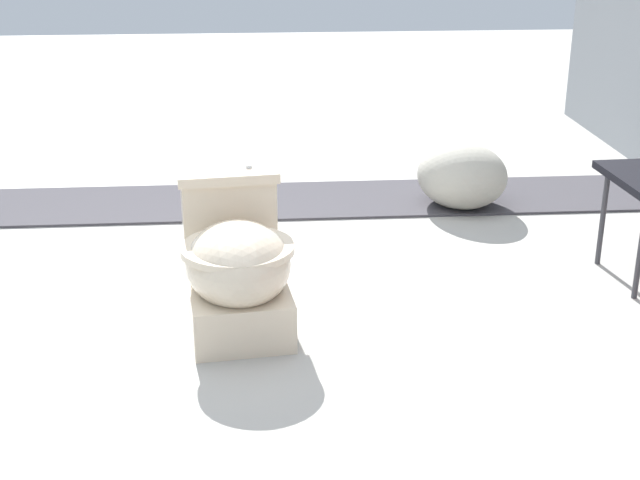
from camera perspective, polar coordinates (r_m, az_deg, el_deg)
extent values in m
plane|color=#A8A59E|center=(3.29, -6.82, -4.82)|extent=(14.00, 14.00, 0.00)
cube|color=#423F44|center=(4.47, 0.17, 2.60)|extent=(0.56, 8.00, 0.01)
cube|color=beige|center=(3.22, -5.34, -3.71)|extent=(0.64, 0.41, 0.17)
ellipsoid|color=beige|center=(3.06, -5.26, -1.51)|extent=(0.48, 0.41, 0.28)
cylinder|color=beige|center=(3.03, -5.30, -0.53)|extent=(0.43, 0.43, 0.03)
cube|color=beige|center=(3.32, -5.86, 1.48)|extent=(0.22, 0.36, 0.30)
cube|color=beige|center=(3.27, -5.97, 4.24)|extent=(0.24, 0.39, 0.04)
cylinder|color=silver|center=(3.27, -4.59, 4.73)|extent=(0.02, 0.02, 0.01)
cylinder|color=#38383D|center=(3.82, 17.65, 1.36)|extent=(0.02, 0.02, 0.40)
ellipsoid|color=#ADA899|center=(4.39, 9.07, 4.09)|extent=(0.61, 0.61, 0.32)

